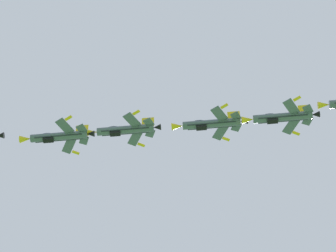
{
  "coord_description": "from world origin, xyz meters",
  "views": [
    {
      "loc": [
        -5.32,
        -6.0,
        1.82
      ],
      "look_at": [
        5.37,
        72.94,
        144.86
      ],
      "focal_mm": 84.3,
      "sensor_mm": 36.0,
      "label": 1
    }
  ],
  "objects": [
    {
      "name": "fighter_jet_right_outer",
      "position": [
        27.94,
        66.95,
        143.36
      ],
      "size": [
        15.83,
        10.21,
        4.37
      ],
      "rotation": [
        0.0,
        -0.22,
        1.35
      ],
      "color": "#4C5666"
    },
    {
      "name": "fighter_jet_left_wing",
      "position": [
        -17.31,
        79.09,
        145.78
      ],
      "size": [
        15.83,
        10.3,
        4.39
      ],
      "rotation": [
        0.0,
        -0.16,
        1.35
      ],
      "color": "#4C5666"
    },
    {
      "name": "fighter_jet_left_outer",
      "position": [
        14.04,
        71.45,
        145.26
      ],
      "size": [
        15.83,
        10.15,
        4.46
      ],
      "rotation": [
        0.0,
        -0.25,
        1.35
      ],
      "color": "#4C5666"
    },
    {
      "name": "fighter_jet_right_wing",
      "position": [
        -3.57,
        76.1,
        146.66
      ],
      "size": [
        15.83,
        10.16,
        4.45
      ],
      "rotation": [
        0.0,
        -0.25,
        1.35
      ],
      "color": "#4C5666"
    }
  ]
}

